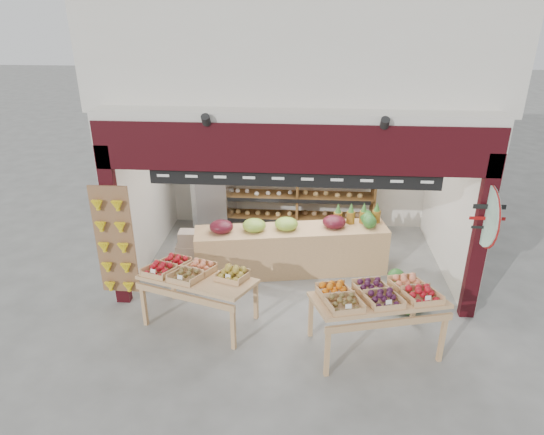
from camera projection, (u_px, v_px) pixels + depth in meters
The scene contains 11 objects.
ground at pixel (293, 274), 8.78m from camera, with size 60.00×60.00×0.00m, color slate.
shop_structure at pixel (300, 38), 8.65m from camera, with size 6.36×5.12×5.40m.
banana_board at pixel (114, 244), 7.44m from camera, with size 0.60×0.15×1.80m.
gift_sign at pixel (487, 216), 6.84m from camera, with size 0.04×0.93×0.92m.
back_shelving at pixel (298, 179), 9.91m from camera, with size 3.17×0.52×1.94m.
refrigerator at pixel (214, 190), 10.02m from camera, with size 0.74×0.74×1.91m, color #B9BCC0.
cardboard_stack at pixel (201, 249), 9.17m from camera, with size 0.95×0.68×0.62m.
mid_counter at pixel (291, 248), 8.69m from camera, with size 3.47×1.24×1.07m.
display_table_left at pixel (193, 275), 7.22m from camera, with size 1.80×1.34×1.03m.
display_table_right at pixel (377, 296), 6.57m from camera, with size 1.91×1.36×1.09m.
watermelon_pile at pixel (403, 294), 7.81m from camera, with size 0.70×0.72×0.55m.
Camera 1 is at (0.18, -7.61, 4.52)m, focal length 32.00 mm.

